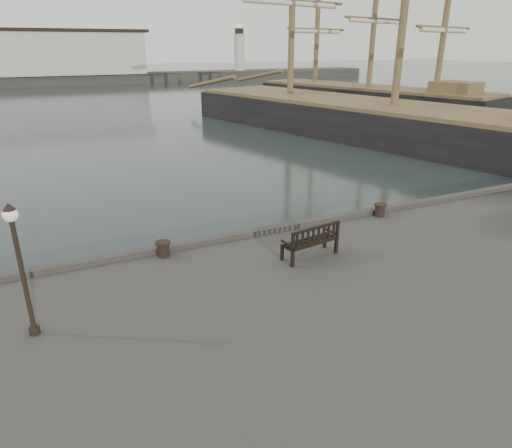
% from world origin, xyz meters
% --- Properties ---
extents(ground, '(400.00, 400.00, 0.00)m').
position_xyz_m(ground, '(0.00, 0.00, 0.00)').
color(ground, black).
rests_on(ground, ground).
extents(breakwater, '(140.00, 9.50, 12.20)m').
position_xyz_m(breakwater, '(-4.56, 92.00, 4.30)').
color(breakwater, '#383530').
rests_on(breakwater, ground).
extents(bench, '(1.87, 0.87, 1.04)m').
position_xyz_m(bench, '(-0.15, -2.44, 1.89)').
color(bench, black).
rests_on(bench, quay).
extents(bollard_left, '(0.56, 0.56, 0.48)m').
position_xyz_m(bollard_left, '(-4.18, -0.50, 1.80)').
color(bollard_left, black).
rests_on(bollard_left, quay).
extents(bollard_right, '(0.52, 0.52, 0.48)m').
position_xyz_m(bollard_right, '(4.10, -0.50, 1.80)').
color(bollard_right, black).
rests_on(bollard_right, quay).
extents(lamp_post, '(0.31, 0.31, 3.10)m').
position_xyz_m(lamp_post, '(-7.81, -3.24, 3.55)').
color(lamp_post, black).
rests_on(lamp_post, quay).
extents(tall_ship_main, '(19.97, 45.43, 33.47)m').
position_xyz_m(tall_ship_main, '(19.95, 17.23, 0.83)').
color(tall_ship_main, black).
rests_on(tall_ship_main, ground).
extents(tall_ship_far, '(14.99, 31.77, 26.69)m').
position_xyz_m(tall_ship_far, '(29.81, 33.17, 0.87)').
color(tall_ship_far, black).
rests_on(tall_ship_far, ground).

